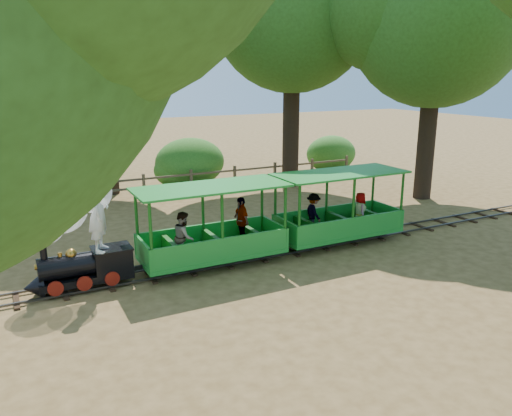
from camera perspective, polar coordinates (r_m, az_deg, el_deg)
name	(u,v)px	position (r m, az deg, el deg)	size (l,w,h in m)	color
ground	(258,257)	(13.69, 0.24, -5.63)	(90.00, 90.00, 0.00)	olive
track	(258,255)	(13.66, 0.24, -5.36)	(22.00, 1.00, 0.10)	#3F3D3A
locomotive	(74,223)	(11.93, -20.09, -1.65)	(2.41, 1.20, 2.82)	black
carriage_front	(212,235)	(12.87, -5.00, -3.11)	(3.89, 1.59, 2.02)	#1E8C2B
carriage_rear	(337,216)	(14.77, 9.25, -0.96)	(3.89, 1.59, 2.02)	#1E8C2B
oak_ne	(291,0)	(22.30, 4.06, 22.67)	(8.59, 7.56, 10.89)	#2D2116
oak_e	(436,9)	(20.86, 19.84, 20.57)	(8.15, 7.17, 10.07)	#2D2116
fence	(168,182)	(20.69, -10.01, 2.96)	(18.10, 0.10, 1.00)	brown
shrub_west	(2,185)	(21.06, -27.03, 2.33)	(2.29, 1.76, 1.59)	#2D6B1E
shrub_mid_w	(190,162)	(22.25, -7.54, 5.20)	(3.11, 2.39, 2.15)	#2D6B1E
shrub_mid_e	(180,170)	(22.14, -8.72, 4.36)	(2.29, 1.76, 1.58)	#2D6B1E
shrub_east	(331,154)	(25.77, 8.58, 6.16)	(2.66, 2.05, 1.84)	#2D6B1E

